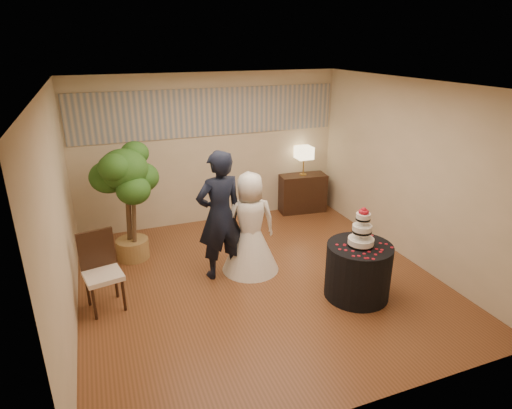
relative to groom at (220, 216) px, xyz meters
name	(u,v)px	position (x,y,z in m)	size (l,w,h in m)	color
floor	(259,281)	(0.47, -0.38, -0.96)	(5.00, 5.00, 0.00)	brown
ceiling	(260,85)	(0.47, -0.38, 1.84)	(5.00, 5.00, 0.00)	white
wall_back	(211,150)	(0.47, 2.12, 0.44)	(5.00, 0.06, 2.80)	beige
wall_front	(367,282)	(0.47, -2.88, 0.44)	(5.00, 0.06, 2.80)	beige
wall_left	(60,217)	(-2.03, -0.38, 0.44)	(0.06, 5.00, 2.80)	beige
wall_right	(409,172)	(2.97, -0.38, 0.44)	(0.06, 5.00, 2.80)	beige
mural_border	(210,112)	(0.47, 2.10, 1.14)	(4.90, 0.02, 0.85)	gray
groom	(220,216)	(0.00, 0.00, 0.00)	(0.70, 0.46, 1.93)	black
bride	(250,223)	(0.47, 0.00, -0.19)	(0.87, 0.87, 1.55)	white
cake_table	(358,271)	(1.58, -1.21, -0.58)	(0.88, 0.88, 0.77)	black
wedding_cake	(362,227)	(1.58, -1.21, 0.07)	(0.35, 0.35, 0.54)	white
console	(302,193)	(2.30, 1.89, -0.57)	(0.93, 0.42, 0.78)	black
table_lamp	(304,161)	(2.30, 1.89, 0.10)	(0.30, 0.30, 0.58)	beige
ficus_tree	(128,203)	(-1.18, 1.02, -0.01)	(0.91, 0.91, 1.91)	#2A591C
side_chair	(103,273)	(-1.66, -0.29, -0.44)	(0.48, 0.50, 1.04)	black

